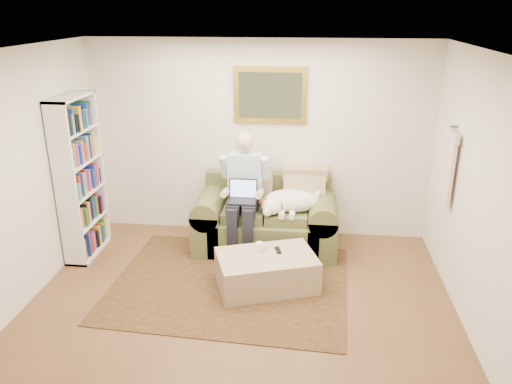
% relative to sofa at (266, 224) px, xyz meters
% --- Properties ---
extents(room_shell, '(4.51, 5.00, 2.61)m').
position_rel_sofa_xyz_m(room_shell, '(-0.15, -1.66, 0.99)').
color(room_shell, brown).
rests_on(room_shell, ground).
extents(rug, '(2.74, 2.24, 0.01)m').
position_rel_sofa_xyz_m(rug, '(-0.32, -0.98, -0.31)').
color(rug, black).
rests_on(rug, room_shell).
extents(sofa, '(1.80, 0.92, 1.08)m').
position_rel_sofa_xyz_m(sofa, '(0.00, 0.00, 0.00)').
color(sofa, '#4E552D').
rests_on(sofa, room_shell).
extents(seated_man, '(0.59, 0.85, 1.52)m').
position_rel_sofa_xyz_m(seated_man, '(-0.27, -0.17, 0.45)').
color(seated_man, '#8CACD8').
rests_on(seated_man, sofa).
extents(laptop, '(0.35, 0.28, 0.25)m').
position_rel_sofa_xyz_m(laptop, '(-0.27, -0.24, 0.48)').
color(laptop, black).
rests_on(laptop, seated_man).
extents(sleeping_dog, '(0.74, 0.47, 0.28)m').
position_rel_sofa_xyz_m(sleeping_dog, '(0.32, -0.09, 0.38)').
color(sleeping_dog, white).
rests_on(sleeping_dog, sofa).
extents(ottoman, '(1.23, 0.99, 0.39)m').
position_rel_sofa_xyz_m(ottoman, '(0.10, -1.00, -0.12)').
color(ottoman, '#CEB489').
rests_on(ottoman, room_shell).
extents(coffee_mug, '(0.08, 0.08, 0.10)m').
position_rel_sofa_xyz_m(coffee_mug, '(0.01, -0.89, 0.13)').
color(coffee_mug, white).
rests_on(coffee_mug, ottoman).
extents(tv_remote, '(0.09, 0.16, 0.02)m').
position_rel_sofa_xyz_m(tv_remote, '(0.21, -0.88, 0.09)').
color(tv_remote, black).
rests_on(tv_remote, ottoman).
extents(bookshelf, '(0.28, 0.80, 2.00)m').
position_rel_sofa_xyz_m(bookshelf, '(-2.25, -0.41, 0.69)').
color(bookshelf, white).
rests_on(bookshelf, room_shell).
extents(wall_mirror, '(0.94, 0.04, 0.72)m').
position_rel_sofa_xyz_m(wall_mirror, '(0.00, 0.46, 1.59)').
color(wall_mirror, gold).
rests_on(wall_mirror, room_shell).
extents(hanging_shirt, '(0.06, 0.52, 0.90)m').
position_rel_sofa_xyz_m(hanging_shirt, '(2.04, -0.41, 1.04)').
color(hanging_shirt, beige).
rests_on(hanging_shirt, room_shell).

